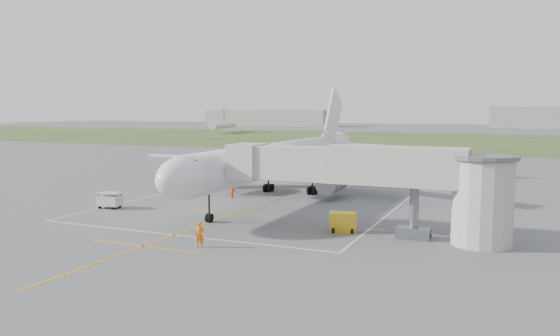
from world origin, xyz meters
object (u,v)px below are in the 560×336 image
at_px(airliner, 278,160).
at_px(jet_bridge, 386,177).
at_px(baggage_cart, 110,200).
at_px(ramp_worker_nose, 200,235).
at_px(ramp_worker_wing, 233,191).
at_px(gpu_unit, 343,222).

xyz_separation_m(airliner, jet_bridge, (15.72, -14.25, 0.35)).
relative_size(baggage_cart, ramp_worker_nose, 1.31).
bearing_deg(jet_bridge, ramp_worker_nose, -142.05).
xyz_separation_m(jet_bridge, baggage_cart, (-28.78, 0.98, -3.91)).
height_order(ramp_worker_nose, ramp_worker_wing, ramp_worker_nose).
height_order(airliner, jet_bridge, airliner).
bearing_deg(airliner, gpu_unit, -49.38).
relative_size(baggage_cart, ramp_worker_wing, 1.54).
bearing_deg(ramp_worker_nose, ramp_worker_wing, 86.09).
xyz_separation_m(ramp_worker_nose, ramp_worker_wing, (-8.79, 21.31, -0.14)).
xyz_separation_m(airliner, baggage_cart, (-13.06, -13.27, -3.56)).
bearing_deg(ramp_worker_wing, ramp_worker_nose, 157.24).
distance_m(gpu_unit, baggage_cart, 25.28).
bearing_deg(jet_bridge, gpu_unit, 179.65).
bearing_deg(gpu_unit, jet_bridge, -16.85).
xyz_separation_m(jet_bridge, gpu_unit, (-3.52, 0.02, -3.93)).
bearing_deg(gpu_unit, ramp_worker_wing, 127.76).
bearing_deg(ramp_worker_nose, jet_bridge, 11.62).
relative_size(ramp_worker_nose, ramp_worker_wing, 1.18).
distance_m(ramp_worker_nose, ramp_worker_wing, 23.06).
bearing_deg(jet_bridge, airliner, 137.81).
bearing_deg(airliner, baggage_cart, -134.56).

